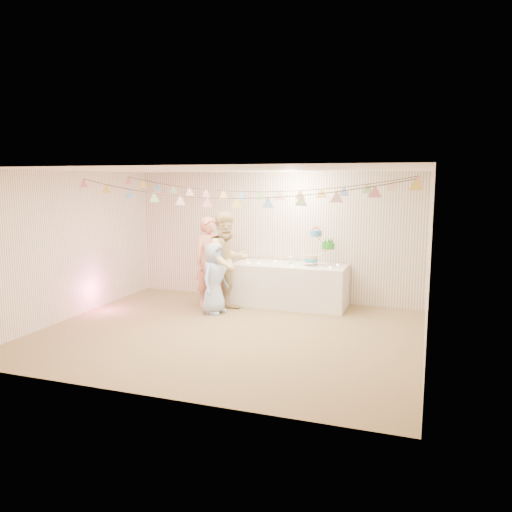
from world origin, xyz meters
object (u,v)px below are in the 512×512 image
(cake_stand, at_px, (319,251))
(person_child, at_px, (214,278))
(person_adult_b, at_px, (227,262))
(person_adult_a, at_px, (210,262))
(table, at_px, (290,285))

(cake_stand, distance_m, person_child, 2.05)
(person_adult_b, bearing_deg, person_child, 179.06)
(cake_stand, xyz_separation_m, person_adult_a, (-2.01, -0.55, -0.23))
(person_adult_a, height_order, person_child, person_adult_a)
(person_adult_b, height_order, person_child, person_adult_b)
(person_adult_a, bearing_deg, table, -28.99)
(table, xyz_separation_m, cake_stand, (0.55, 0.05, 0.69))
(person_child, bearing_deg, person_adult_b, -22.42)
(cake_stand, xyz_separation_m, person_child, (-1.72, -1.04, -0.44))
(person_child, bearing_deg, cake_stand, -47.89)
(cake_stand, bearing_deg, table, -174.81)
(table, relative_size, person_adult_b, 1.17)
(cake_stand, distance_m, person_adult_a, 2.10)
(cake_stand, bearing_deg, person_adult_a, -164.60)
(table, height_order, person_adult_a, person_adult_a)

